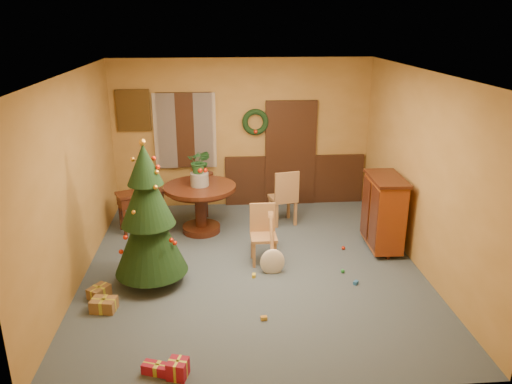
{
  "coord_description": "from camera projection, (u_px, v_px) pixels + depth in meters",
  "views": [
    {
      "loc": [
        -0.5,
        -6.79,
        3.6
      ],
      "look_at": [
        0.08,
        0.4,
        1.07
      ],
      "focal_mm": 35.0,
      "sensor_mm": 36.0,
      "label": 1
    }
  ],
  "objects": [
    {
      "name": "sideboard",
      "position": [
        384.0,
        211.0,
        8.01
      ],
      "size": [
        0.54,
        0.98,
        1.24
      ],
      "color": "#621E0B",
      "rests_on": "floor"
    },
    {
      "name": "room_envelope",
      "position": [
        253.0,
        151.0,
        9.81
      ],
      "size": [
        5.5,
        5.5,
        5.5
      ],
      "color": "#35434D",
      "rests_on": "ground"
    },
    {
      "name": "toy_a",
      "position": [
        356.0,
        283.0,
        7.11
      ],
      "size": [
        0.09,
        0.09,
        0.05
      ],
      "primitive_type": "cube",
      "rotation": [
        0.0,
        0.0,
        0.86
      ],
      "color": "#245D9C",
      "rests_on": "floor"
    },
    {
      "name": "stand_plant",
      "position": [
        204.0,
        162.0,
        9.18
      ],
      "size": [
        0.28,
        0.25,
        0.42
      ],
      "primitive_type": "imported",
      "rotation": [
        0.0,
        0.0,
        -0.31
      ],
      "color": "#19471E",
      "rests_on": "plant_stand"
    },
    {
      "name": "toy_e",
      "position": [
        264.0,
        318.0,
        6.27
      ],
      "size": [
        0.09,
        0.06,
        0.05
      ],
      "primitive_type": "cube",
      "rotation": [
        0.0,
        0.0,
        0.14
      ],
      "color": "gold",
      "rests_on": "floor"
    },
    {
      "name": "dining_table",
      "position": [
        200.0,
        200.0,
        8.68
      ],
      "size": [
        1.25,
        1.25,
        0.86
      ],
      "color": "#33180B",
      "rests_on": "floor"
    },
    {
      "name": "chair_far",
      "position": [
        284.0,
        196.0,
        9.0
      ],
      "size": [
        0.53,
        0.53,
        1.04
      ],
      "color": "olive",
      "rests_on": "floor"
    },
    {
      "name": "gift_a",
      "position": [
        104.0,
        305.0,
        6.46
      ],
      "size": [
        0.35,
        0.28,
        0.17
      ],
      "color": "brown",
      "rests_on": "floor"
    },
    {
      "name": "urn",
      "position": [
        200.0,
        179.0,
        8.56
      ],
      "size": [
        0.31,
        0.31,
        0.23
      ],
      "primitive_type": "cylinder",
      "color": "slate",
      "rests_on": "dining_table"
    },
    {
      "name": "gift_c",
      "position": [
        99.0,
        292.0,
        6.77
      ],
      "size": [
        0.32,
        0.34,
        0.16
      ],
      "color": "brown",
      "rests_on": "floor"
    },
    {
      "name": "centerpiece_plant",
      "position": [
        199.0,
        161.0,
        8.46
      ],
      "size": [
        0.37,
        0.32,
        0.41
      ],
      "primitive_type": "imported",
      "color": "#1E4C23",
      "rests_on": "urn"
    },
    {
      "name": "gift_d",
      "position": [
        158.0,
        369.0,
        5.32
      ],
      "size": [
        0.35,
        0.24,
        0.12
      ],
      "color": "maroon",
      "rests_on": "floor"
    },
    {
      "name": "writing_desk",
      "position": [
        141.0,
        201.0,
        8.81
      ],
      "size": [
        0.89,
        0.69,
        0.71
      ],
      "color": "#33180B",
      "rests_on": "floor"
    },
    {
      "name": "chair_near",
      "position": [
        263.0,
        231.0,
        7.67
      ],
      "size": [
        0.4,
        0.4,
        0.91
      ],
      "color": "olive",
      "rests_on": "floor"
    },
    {
      "name": "gift_b",
      "position": [
        178.0,
        369.0,
        5.26
      ],
      "size": [
        0.25,
        0.25,
        0.2
      ],
      "color": "maroon",
      "rests_on": "floor"
    },
    {
      "name": "christmas_tree",
      "position": [
        148.0,
        218.0,
        6.85
      ],
      "size": [
        1.02,
        1.02,
        2.11
      ],
      "color": "#382111",
      "rests_on": "floor"
    },
    {
      "name": "toy_d",
      "position": [
        343.0,
        248.0,
        8.17
      ],
      "size": [
        0.06,
        0.06,
        0.06
      ],
      "primitive_type": "sphere",
      "color": "red",
      "rests_on": "floor"
    },
    {
      "name": "toy_c",
      "position": [
        254.0,
        276.0,
        7.31
      ],
      "size": [
        0.06,
        0.09,
        0.05
      ],
      "primitive_type": "cube",
      "rotation": [
        0.0,
        0.0,
        1.42
      ],
      "color": "gold",
      "rests_on": "floor"
    },
    {
      "name": "plant_stand",
      "position": [
        205.0,
        190.0,
        9.36
      ],
      "size": [
        0.34,
        0.34,
        0.88
      ],
      "color": "#33180B",
      "rests_on": "floor"
    },
    {
      "name": "toy_b",
      "position": [
        343.0,
        271.0,
        7.43
      ],
      "size": [
        0.06,
        0.06,
        0.06
      ],
      "primitive_type": "sphere",
      "color": "#227F33",
      "rests_on": "floor"
    },
    {
      "name": "guitar",
      "position": [
        273.0,
        246.0,
        7.3
      ],
      "size": [
        0.51,
        0.64,
        0.85
      ],
      "primitive_type": null,
      "rotation": [
        -0.49,
        0.0,
        -0.29
      ],
      "color": "beige",
      "rests_on": "floor"
    }
  ]
}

